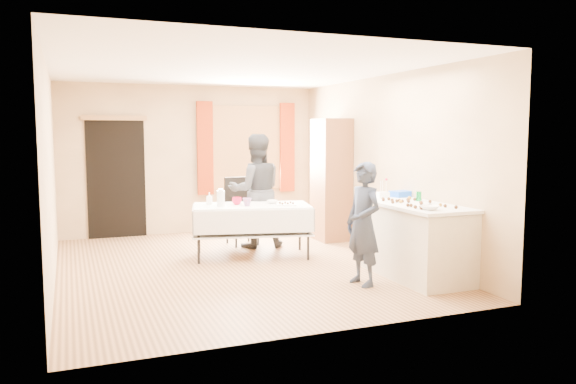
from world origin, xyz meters
name	(u,v)px	position (x,y,z in m)	size (l,w,h in m)	color
floor	(236,266)	(0.00, 0.00, -0.01)	(4.50, 5.50, 0.02)	#9E7047
ceiling	(234,68)	(0.00, 0.00, 2.61)	(4.50, 5.50, 0.02)	white
wall_back	(192,160)	(0.00, 2.76, 1.30)	(4.50, 0.02, 2.60)	tan
wall_front	(324,188)	(0.00, -2.76, 1.30)	(4.50, 0.02, 2.60)	tan
wall_left	(49,173)	(-2.26, 0.00, 1.30)	(0.02, 5.50, 2.60)	tan
wall_right	(384,165)	(2.26, 0.00, 1.30)	(0.02, 5.50, 2.60)	tan
window_frame	(246,148)	(1.00, 2.72, 1.50)	(1.32, 0.06, 1.52)	olive
window_pane	(247,148)	(1.00, 2.71, 1.50)	(1.20, 0.02, 1.40)	white
curtain_left	(205,148)	(0.22, 2.67, 1.50)	(0.28, 0.06, 1.65)	#932D0D
curtain_right	(287,147)	(1.78, 2.67, 1.50)	(0.28, 0.06, 1.65)	#932D0D
doorway	(116,179)	(-1.30, 2.73, 1.00)	(0.95, 0.04, 2.00)	black
door_lintel	(114,118)	(-1.30, 2.70, 2.02)	(1.05, 0.06, 0.08)	olive
cabinet	(331,180)	(1.99, 1.21, 1.00)	(0.50, 0.60, 2.00)	brown
counter	(414,240)	(1.89, -1.34, 0.45)	(0.78, 1.64, 0.91)	beige
party_table	(252,226)	(0.37, 0.45, 0.44)	(1.82, 1.21, 0.75)	black
chair	(242,224)	(0.50, 1.38, 0.32)	(0.48, 0.48, 1.06)	black
girl	(363,224)	(1.11, -1.46, 0.72)	(0.43, 0.57, 1.44)	#1C253B
woman	(256,191)	(0.64, 1.08, 0.88)	(0.94, 0.78, 1.76)	black
soda_can	(419,196)	(2.07, -1.16, 0.97)	(0.07, 0.07, 0.12)	#0E9539
mixing_bowl	(430,208)	(1.71, -1.90, 0.93)	(0.23, 0.23, 0.05)	white
foam_block	(383,195)	(1.83, -0.70, 0.95)	(0.15, 0.10, 0.08)	white
blue_basket	(402,194)	(2.14, -0.66, 0.95)	(0.30, 0.20, 0.08)	blue
pitcher	(221,199)	(-0.09, 0.44, 0.86)	(0.11, 0.11, 0.22)	silver
cup_red	(237,201)	(0.17, 0.54, 0.80)	(0.14, 0.14, 0.11)	red
cup_rainbow	(247,202)	(0.27, 0.34, 0.81)	(0.14, 0.14, 0.11)	red
small_bowl	(272,202)	(0.69, 0.48, 0.77)	(0.20, 0.20, 0.05)	white
pastry_tray	(287,205)	(0.81, 0.20, 0.76)	(0.28, 0.20, 0.02)	white
bottle	(209,198)	(-0.18, 0.75, 0.83)	(0.10, 0.10, 0.17)	white
cake_balls	(412,202)	(1.83, -1.38, 0.93)	(0.53, 1.06, 0.04)	#3F2314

